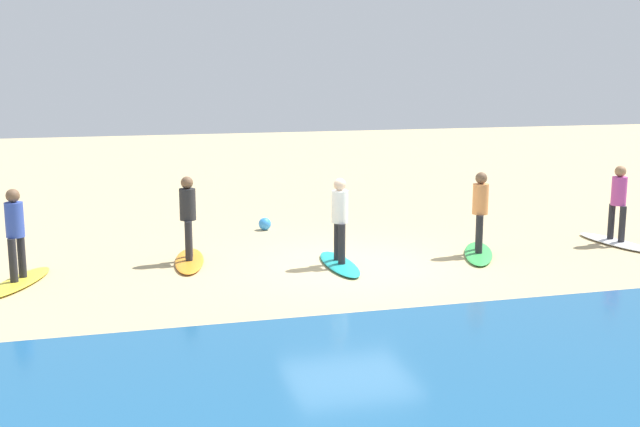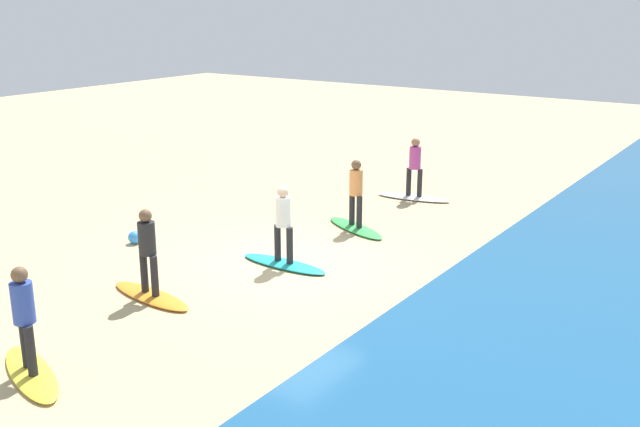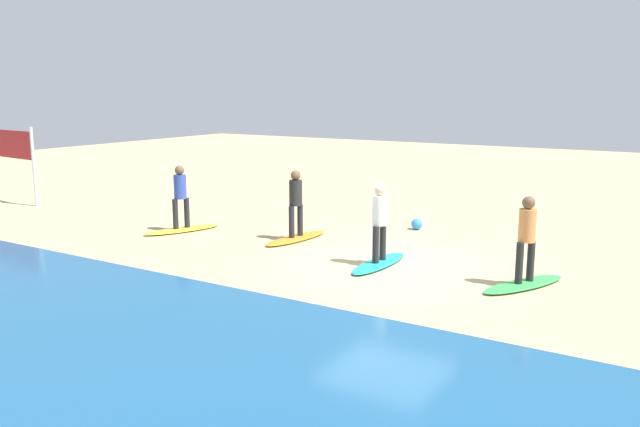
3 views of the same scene
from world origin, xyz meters
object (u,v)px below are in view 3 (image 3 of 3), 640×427
surfboard_green (524,284)px  surfboard_teal (379,263)px  surfer_teal (380,217)px  surfboard_orange (296,238)px  surfer_green (527,233)px  surfboard_yellow (182,230)px  surfer_yellow (180,192)px  surfer_orange (296,199)px  beach_ball (417,224)px

surfboard_green → surfboard_teal: same height
surfer_teal → surfboard_orange: surfer_teal is taller
surfer_green → surfboard_orange: 5.97m
surfer_teal → surfboard_yellow: 5.99m
surfer_yellow → surfboard_orange: bearing=-166.4°
surfer_orange → beach_ball: bearing=-127.3°
surfer_green → surfboard_yellow: bearing=-1.1°
surfboard_teal → surfer_yellow: (5.90, -0.26, 0.99)m
surfboard_teal → beach_ball: size_ratio=7.06×
surfer_teal → surfboard_yellow: bearing=-2.6°
beach_ball → surfboard_orange: bearing=52.7°
surfer_teal → beach_ball: surfer_teal is taller
surfer_orange → beach_ball: 3.50m
surfer_yellow → surfboard_teal: bearing=177.4°
surfboard_yellow → surfboard_green: bearing=110.5°
surfer_green → surfboard_teal: bearing=1.7°
surfboard_teal → surfer_yellow: size_ratio=1.28×
surfboard_teal → surfer_orange: 3.14m
surfboard_orange → surfer_orange: size_ratio=1.28×
surfer_orange → surfboard_green: bearing=170.9°
surfer_yellow → surfer_orange: bearing=-166.4°
surfer_green → surfboard_orange: surfer_green is taller
surfboard_teal → surfboard_orange: same height
surfer_green → surfboard_teal: (3.01, 0.09, -0.99)m
surfer_teal → surfer_orange: bearing=-19.9°
surfer_orange → surfer_teal: bearing=160.1°
surfboard_yellow → surfboard_orange: bearing=125.3°
surfer_green → surfer_orange: 5.88m
surfer_green → surfboard_orange: bearing=-9.1°
surfboard_green → surfboard_orange: same height
surfboard_green → surfer_green: (-0.00, 0.00, 0.99)m
surfboard_orange → surfboard_yellow: size_ratio=1.00×
surfboard_green → surfer_teal: bearing=-63.5°
surfboard_teal → surfer_teal: 0.99m
surfer_orange → surfer_yellow: size_ratio=1.00×
surfboard_green → surfboard_orange: 5.88m
surfboard_teal → surfboard_yellow: same height
surfboard_orange → beach_ball: size_ratio=7.06×
surfer_green → surfboard_yellow: 8.97m
surfer_teal → surfer_orange: (2.80, -1.02, 0.00)m
surfboard_green → surfer_yellow: size_ratio=1.28×
surfboard_green → surfboard_teal: bearing=-63.5°
surfer_green → surfer_orange: size_ratio=1.00×
surfer_teal → surfer_yellow: (5.90, -0.26, 0.00)m
surfboard_yellow → surfer_green: bearing=110.5°
surfer_green → surfboard_yellow: size_ratio=0.78×
surfboard_teal → surfer_yellow: 5.99m
surfer_teal → beach_ball: (0.75, -3.71, -0.89)m
surfer_green → surfer_yellow: size_ratio=1.00×
surfer_orange → beach_ball: size_ratio=5.51×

